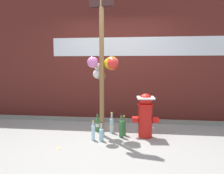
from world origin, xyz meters
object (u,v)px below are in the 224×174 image
(memorial_post, at_px, (104,56))
(bottle_4, at_px, (98,124))
(bottle_0, at_px, (124,127))
(bottle_1, at_px, (93,132))
(bottle_2, at_px, (121,128))
(bottle_5, at_px, (112,125))
(bottle_3, at_px, (101,134))
(fire_hydrant, at_px, (145,115))

(memorial_post, xyz_separation_m, bottle_4, (-0.17, 0.20, -1.33))
(bottle_0, bearing_deg, memorial_post, -176.93)
(bottle_1, bearing_deg, bottle_2, 23.66)
(bottle_4, relative_size, bottle_5, 0.92)
(memorial_post, relative_size, bottle_0, 7.22)
(bottle_1, bearing_deg, bottle_3, -9.73)
(bottle_0, distance_m, bottle_2, 0.14)
(bottle_1, bearing_deg, fire_hydrant, 17.49)
(bottle_1, height_order, bottle_3, bottle_1)
(bottle_5, bearing_deg, bottle_3, -103.21)
(bottle_2, bearing_deg, bottle_5, 129.11)
(bottle_0, bearing_deg, bottle_2, -106.50)
(bottle_1, distance_m, bottle_5, 0.54)
(bottle_0, height_order, bottle_4, bottle_0)
(bottle_4, bearing_deg, bottle_1, -87.72)
(fire_hydrant, bearing_deg, bottle_1, -162.51)
(memorial_post, relative_size, bottle_2, 6.34)
(memorial_post, bearing_deg, bottle_2, -18.40)
(bottle_3, relative_size, bottle_5, 0.84)
(bottle_3, height_order, bottle_4, bottle_4)
(bottle_1, height_order, bottle_5, bottle_5)
(bottle_4, bearing_deg, bottle_2, -31.42)
(memorial_post, relative_size, bottle_4, 7.27)
(bottle_5, bearing_deg, bottle_4, 170.85)
(bottle_3, bearing_deg, bottle_2, 35.87)
(bottle_5, bearing_deg, fire_hydrant, -15.64)
(fire_hydrant, bearing_deg, bottle_5, 164.36)
(memorial_post, bearing_deg, bottle_4, 130.88)
(bottle_2, xyz_separation_m, bottle_3, (-0.33, -0.24, -0.05))
(bottle_3, xyz_separation_m, bottle_5, (0.12, 0.50, 0.03))
(bottle_1, distance_m, bottle_4, 0.52)
(fire_hydrant, height_order, bottle_3, fire_hydrant)
(bottle_0, relative_size, bottle_2, 0.88)
(bottle_0, xyz_separation_m, bottle_1, (-0.52, -0.34, -0.01))
(fire_hydrant, relative_size, bottle_0, 2.15)
(bottle_1, bearing_deg, bottle_5, 60.15)
(bottle_2, xyz_separation_m, bottle_5, (-0.21, 0.26, -0.02))
(bottle_1, height_order, bottle_2, bottle_2)
(memorial_post, distance_m, bottle_4, 1.36)
(memorial_post, relative_size, bottle_1, 7.78)
(memorial_post, height_order, bottle_0, memorial_post)
(bottle_1, distance_m, bottle_3, 0.16)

